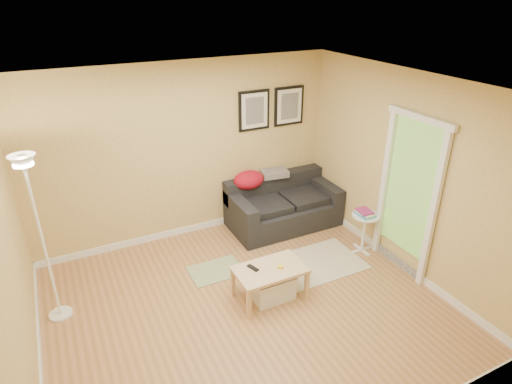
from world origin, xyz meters
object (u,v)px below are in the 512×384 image
at_px(coffee_table, 270,283).
at_px(book_stack, 365,213).
at_px(side_table, 364,233).
at_px(floor_lamp, 44,247).
at_px(storage_bin, 272,286).
at_px(sofa, 284,204).

height_order(coffee_table, book_stack, book_stack).
bearing_deg(side_table, floor_lamp, 173.09).
xyz_separation_m(coffee_table, book_stack, (1.66, 0.31, 0.42)).
xyz_separation_m(coffee_table, side_table, (1.68, 0.31, 0.08)).
bearing_deg(floor_lamp, coffee_table, -18.75).
distance_m(coffee_table, floor_lamp, 2.58).
height_order(storage_bin, side_table, side_table).
bearing_deg(coffee_table, storage_bin, -25.39).
bearing_deg(storage_bin, book_stack, 11.21).
distance_m(storage_bin, side_table, 1.70).
relative_size(sofa, storage_bin, 3.30).
distance_m(sofa, storage_bin, 1.82).
bearing_deg(storage_bin, floor_lamp, 161.09).
relative_size(side_table, book_stack, 2.30).
relative_size(sofa, coffee_table, 2.01).
bearing_deg(sofa, storage_bin, -124.36).
relative_size(sofa, floor_lamp, 0.85).
distance_m(storage_bin, book_stack, 1.74).
xyz_separation_m(sofa, storage_bin, (-1.02, -1.49, -0.22)).
height_order(sofa, coffee_table, sofa).
distance_m(side_table, book_stack, 0.34).
bearing_deg(side_table, book_stack, 166.89).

